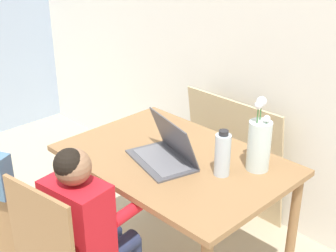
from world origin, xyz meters
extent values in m
cube|color=white|center=(0.00, 2.23, 1.25)|extent=(6.40, 0.05, 2.50)
cube|color=olive|center=(0.28, 1.36, 0.74)|extent=(1.15, 0.78, 0.03)
cylinder|color=olive|center=(-0.25, 1.02, 0.36)|extent=(0.05, 0.05, 0.72)
cylinder|color=olive|center=(-0.25, 1.71, 0.36)|extent=(0.05, 0.05, 0.72)
cylinder|color=olive|center=(0.80, 1.71, 0.36)|extent=(0.05, 0.05, 0.72)
cube|color=olive|center=(0.34, 0.56, 0.70)|extent=(0.38, 0.07, 0.49)
cube|color=olive|center=(-0.21, 0.68, 0.44)|extent=(0.53, 0.53, 0.02)
cylinder|color=olive|center=(-0.13, 0.91, 0.21)|extent=(0.04, 0.04, 0.43)
cylinder|color=olive|center=(-0.44, 0.76, 0.21)|extent=(0.04, 0.04, 0.43)
cube|color=red|center=(0.31, 0.74, 0.66)|extent=(0.31, 0.22, 0.43)
sphere|color=#936B4C|center=(0.31, 0.74, 0.96)|extent=(0.15, 0.15, 0.15)
sphere|color=black|center=(0.32, 0.73, 0.98)|extent=(0.13, 0.13, 0.13)
cylinder|color=navy|center=(0.23, 0.87, 0.46)|extent=(0.13, 0.29, 0.09)
cylinder|color=red|center=(0.41, 0.97, 0.69)|extent=(0.09, 0.25, 0.06)
cylinder|color=red|center=(0.17, 0.94, 0.69)|extent=(0.09, 0.25, 0.06)
cube|color=#4C4C51|center=(0.26, 1.29, 0.76)|extent=(0.41, 0.32, 0.01)
cube|color=slate|center=(0.26, 1.29, 0.76)|extent=(0.35, 0.24, 0.00)
cube|color=#4C4C51|center=(0.28, 1.36, 0.87)|extent=(0.37, 0.18, 0.22)
cube|color=silver|center=(0.28, 1.36, 0.87)|extent=(0.34, 0.16, 0.19)
cylinder|color=silver|center=(0.64, 1.57, 0.88)|extent=(0.11, 0.11, 0.25)
cylinder|color=#3D7A38|center=(0.67, 1.58, 0.91)|extent=(0.01, 0.01, 0.22)
sphere|color=white|center=(0.67, 1.58, 1.02)|extent=(0.03, 0.03, 0.03)
cylinder|color=#3D7A38|center=(0.63, 1.59, 0.95)|extent=(0.01, 0.01, 0.29)
sphere|color=white|center=(0.63, 1.59, 1.09)|extent=(0.05, 0.05, 0.05)
cylinder|color=#3D7A38|center=(0.64, 1.55, 0.95)|extent=(0.01, 0.01, 0.29)
sphere|color=white|center=(0.64, 1.55, 1.09)|extent=(0.04, 0.04, 0.04)
cylinder|color=silver|center=(0.56, 1.40, 0.85)|extent=(0.08, 0.08, 0.21)
cylinder|color=#262628|center=(0.56, 1.40, 0.97)|extent=(0.05, 0.05, 0.02)
cube|color=tan|center=(0.11, 2.11, 0.41)|extent=(0.74, 0.13, 0.83)
camera|label=1|loc=(1.75, -0.14, 1.89)|focal=50.00mm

